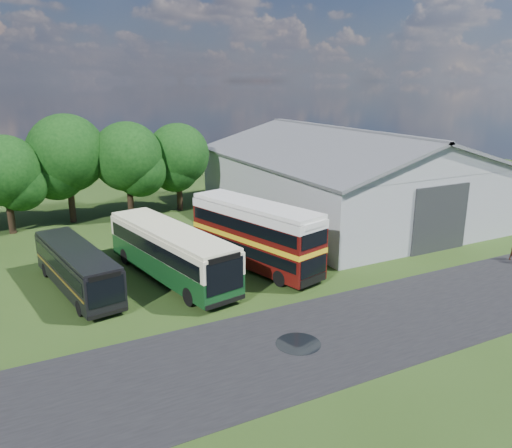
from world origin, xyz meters
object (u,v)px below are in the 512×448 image
storage_shed (342,171)px  bus_green_single (171,252)px  bus_maroon_double (255,235)px  bus_dark_single (77,268)px

storage_shed → bus_green_single: storage_shed is taller
storage_shed → bus_maroon_double: (-13.58, -8.73, -1.93)m
bus_green_single → bus_maroon_double: bus_maroon_double is taller
bus_maroon_double → bus_dark_single: bearing=157.7°
bus_dark_single → storage_shed: bearing=7.4°
bus_green_single → bus_dark_single: bus_green_single is taller
storage_shed → bus_dark_single: 26.14m
storage_shed → bus_green_single: (-19.28, -8.08, -2.39)m
bus_green_single → bus_dark_single: 5.69m
storage_shed → bus_maroon_double: 16.26m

